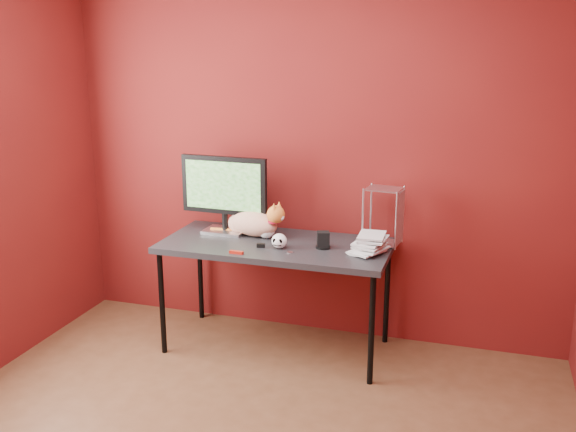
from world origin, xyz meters
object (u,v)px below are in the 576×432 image
(desk, at_px, (276,250))
(cat, at_px, (254,223))
(skull_mug, at_px, (279,241))
(book_stack, at_px, (362,148))
(monitor, at_px, (224,191))
(speaker, at_px, (323,241))

(desk, distance_m, cat, 0.27)
(desk, height_order, skull_mug, skull_mug)
(cat, xyz_separation_m, skull_mug, (0.25, -0.22, -0.04))
(book_stack, bearing_deg, monitor, 173.13)
(monitor, xyz_separation_m, skull_mug, (0.47, -0.23, -0.25))
(monitor, xyz_separation_m, book_stack, (0.96, -0.12, 0.36))
(book_stack, bearing_deg, cat, 171.88)
(desk, relative_size, cat, 2.70)
(desk, xyz_separation_m, cat, (-0.20, 0.11, 0.14))
(cat, relative_size, speaker, 5.11)
(monitor, xyz_separation_m, speaker, (0.74, -0.14, -0.25))
(desk, bearing_deg, book_stack, 0.44)
(speaker, height_order, book_stack, book_stack)
(desk, relative_size, book_stack, 1.15)
(speaker, bearing_deg, skull_mug, 179.75)
(speaker, distance_m, book_stack, 0.65)
(desk, distance_m, monitor, 0.55)
(cat, distance_m, skull_mug, 0.34)
(desk, xyz_separation_m, monitor, (-0.41, 0.12, 0.35))
(monitor, relative_size, book_stack, 0.47)
(desk, xyz_separation_m, skull_mug, (0.06, -0.11, 0.10))
(monitor, height_order, book_stack, book_stack)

